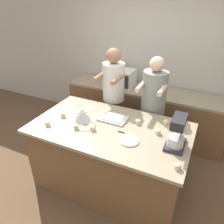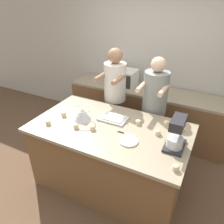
{
  "view_description": "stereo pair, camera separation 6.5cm",
  "coord_description": "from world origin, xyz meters",
  "px_view_note": "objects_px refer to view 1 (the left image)",
  "views": [
    {
      "loc": [
        0.99,
        -2.01,
        2.39
      ],
      "look_at": [
        0.0,
        0.05,
        1.11
      ],
      "focal_mm": 35.0,
      "sensor_mm": 36.0,
      "label": 1
    },
    {
      "loc": [
        1.05,
        -1.99,
        2.39
      ],
      "look_at": [
        0.0,
        0.05,
        1.11
      ],
      "focal_mm": 35.0,
      "sensor_mm": 36.0,
      "label": 2
    }
  ],
  "objects_px": {
    "baking_tray": "(113,118)",
    "knife": "(126,133)",
    "cupcake_0": "(166,122)",
    "cupcake_5": "(93,128)",
    "cupcake_7": "(76,126)",
    "person_right": "(152,110)",
    "cupcake_6": "(182,128)",
    "stand_mixer": "(177,134)",
    "cupcake_1": "(48,123)",
    "mixing_bowl": "(82,114)",
    "cupcake_4": "(158,132)",
    "cupcake_3": "(178,166)",
    "small_plate": "(129,141)",
    "person_left": "(113,100)",
    "microwave_oven": "(120,77)",
    "cupcake_8": "(63,115)",
    "cupcake_2": "(138,122)"
  },
  "relations": [
    {
      "from": "small_plate",
      "to": "cupcake_3",
      "type": "height_order",
      "value": "cupcake_3"
    },
    {
      "from": "microwave_oven",
      "to": "cupcake_8",
      "type": "xyz_separation_m",
      "value": [
        -0.17,
        -1.45,
        -0.07
      ]
    },
    {
      "from": "knife",
      "to": "cupcake_6",
      "type": "height_order",
      "value": "cupcake_6"
    },
    {
      "from": "cupcake_4",
      "to": "cupcake_8",
      "type": "xyz_separation_m",
      "value": [
        -1.24,
        -0.15,
        0.0
      ]
    },
    {
      "from": "baking_tray",
      "to": "knife",
      "type": "height_order",
      "value": "baking_tray"
    },
    {
      "from": "mixing_bowl",
      "to": "cupcake_1",
      "type": "relative_size",
      "value": 3.56
    },
    {
      "from": "cupcake_4",
      "to": "cupcake_5",
      "type": "height_order",
      "value": "same"
    },
    {
      "from": "person_left",
      "to": "cupcake_8",
      "type": "xyz_separation_m",
      "value": [
        -0.36,
        -0.8,
        0.06
      ]
    },
    {
      "from": "cupcake_1",
      "to": "cupcake_3",
      "type": "height_order",
      "value": "same"
    },
    {
      "from": "mixing_bowl",
      "to": "cupcake_0",
      "type": "bearing_deg",
      "value": 20.17
    },
    {
      "from": "cupcake_0",
      "to": "cupcake_3",
      "type": "bearing_deg",
      "value": -68.77
    },
    {
      "from": "person_left",
      "to": "stand_mixer",
      "type": "height_order",
      "value": "person_left"
    },
    {
      "from": "mixing_bowl",
      "to": "baking_tray",
      "type": "xyz_separation_m",
      "value": [
        0.34,
        0.18,
        -0.07
      ]
    },
    {
      "from": "cupcake_5",
      "to": "cupcake_7",
      "type": "distance_m",
      "value": 0.21
    },
    {
      "from": "person_left",
      "to": "knife",
      "type": "relative_size",
      "value": 7.71
    },
    {
      "from": "cupcake_0",
      "to": "cupcake_1",
      "type": "relative_size",
      "value": 1.0
    },
    {
      "from": "cupcake_0",
      "to": "cupcake_3",
      "type": "distance_m",
      "value": 0.78
    },
    {
      "from": "knife",
      "to": "cupcake_1",
      "type": "relative_size",
      "value": 3.33
    },
    {
      "from": "baking_tray",
      "to": "cupcake_1",
      "type": "relative_size",
      "value": 5.45
    },
    {
      "from": "stand_mixer",
      "to": "cupcake_1",
      "type": "distance_m",
      "value": 1.53
    },
    {
      "from": "baking_tray",
      "to": "cupcake_7",
      "type": "distance_m",
      "value": 0.49
    },
    {
      "from": "cupcake_2",
      "to": "cupcake_6",
      "type": "bearing_deg",
      "value": 9.21
    },
    {
      "from": "stand_mixer",
      "to": "microwave_oven",
      "type": "distance_m",
      "value": 1.93
    },
    {
      "from": "stand_mixer",
      "to": "person_right",
      "type": "bearing_deg",
      "value": 121.07
    },
    {
      "from": "microwave_oven",
      "to": "stand_mixer",
      "type": "bearing_deg",
      "value": -48.2
    },
    {
      "from": "knife",
      "to": "cupcake_1",
      "type": "height_order",
      "value": "cupcake_1"
    },
    {
      "from": "person_right",
      "to": "cupcake_6",
      "type": "xyz_separation_m",
      "value": [
        0.49,
        -0.45,
        0.1
      ]
    },
    {
      "from": "knife",
      "to": "cupcake_3",
      "type": "distance_m",
      "value": 0.73
    },
    {
      "from": "baking_tray",
      "to": "small_plate",
      "type": "distance_m",
      "value": 0.51
    },
    {
      "from": "baking_tray",
      "to": "cupcake_2",
      "type": "height_order",
      "value": "cupcake_2"
    },
    {
      "from": "cupcake_5",
      "to": "stand_mixer",
      "type": "bearing_deg",
      "value": 6.83
    },
    {
      "from": "stand_mixer",
      "to": "cupcake_4",
      "type": "relative_size",
      "value": 5.44
    },
    {
      "from": "person_left",
      "to": "stand_mixer",
      "type": "distance_m",
      "value": 1.37
    },
    {
      "from": "small_plate",
      "to": "person_right",
      "type": "bearing_deg",
      "value": 90.32
    },
    {
      "from": "cupcake_6",
      "to": "cupcake_7",
      "type": "distance_m",
      "value": 1.27
    },
    {
      "from": "cupcake_4",
      "to": "cupcake_6",
      "type": "distance_m",
      "value": 0.31
    },
    {
      "from": "cupcake_5",
      "to": "cupcake_6",
      "type": "bearing_deg",
      "value": 25.04
    },
    {
      "from": "baking_tray",
      "to": "small_plate",
      "type": "relative_size",
      "value": 1.72
    },
    {
      "from": "person_right",
      "to": "cupcake_1",
      "type": "height_order",
      "value": "person_right"
    },
    {
      "from": "stand_mixer",
      "to": "mixing_bowl",
      "type": "height_order",
      "value": "stand_mixer"
    },
    {
      "from": "person_right",
      "to": "cupcake_5",
      "type": "height_order",
      "value": "person_right"
    },
    {
      "from": "knife",
      "to": "cupcake_7",
      "type": "distance_m",
      "value": 0.6
    },
    {
      "from": "knife",
      "to": "cupcake_4",
      "type": "height_order",
      "value": "cupcake_4"
    },
    {
      "from": "cupcake_4",
      "to": "cupcake_8",
      "type": "relative_size",
      "value": 1.0
    },
    {
      "from": "cupcake_1",
      "to": "cupcake_2",
      "type": "bearing_deg",
      "value": 27.48
    },
    {
      "from": "small_plate",
      "to": "knife",
      "type": "relative_size",
      "value": 0.95
    },
    {
      "from": "cupcake_0",
      "to": "cupcake_5",
      "type": "xyz_separation_m",
      "value": [
        -0.75,
        -0.51,
        0.0
      ]
    },
    {
      "from": "microwave_oven",
      "to": "cupcake_0",
      "type": "height_order",
      "value": "microwave_oven"
    },
    {
      "from": "baking_tray",
      "to": "cupcake_7",
      "type": "bearing_deg",
      "value": -128.89
    },
    {
      "from": "stand_mixer",
      "to": "cupcake_1",
      "type": "bearing_deg",
      "value": -170.0
    }
  ]
}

